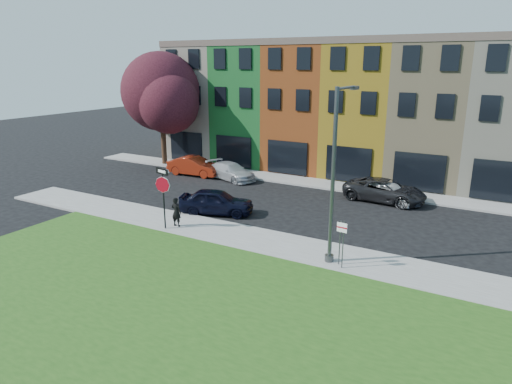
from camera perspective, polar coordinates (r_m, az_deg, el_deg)
The scene contains 15 objects.
ground at distance 20.77m, azimuth -3.27°, elevation -9.01°, with size 120.00×120.00×0.00m, color black.
sidewalk_near at distance 22.29m, azimuth 5.32°, elevation -7.09°, with size 40.00×3.00×0.12m, color gray.
sidewalk_far at distance 34.63m, azimuth 6.02°, elevation 1.31°, with size 40.00×2.40×0.12m, color gray.
rowhouse_block at distance 39.29m, azimuth 10.61°, elevation 10.18°, with size 30.00×10.12×10.00m.
stop_sign at distance 24.41m, azimuth -11.58°, elevation 0.75°, with size 1.02×0.32×3.33m.
man at distance 25.10m, azimuth -9.93°, elevation -2.47°, with size 0.61×0.41×1.61m, color black.
sedan_near at distance 27.23m, azimuth -4.99°, elevation -1.20°, with size 4.76×3.13×1.51m, color black.
parked_car_red at distance 36.79m, azimuth -7.65°, elevation 3.22°, with size 4.60×1.86×1.49m, color maroon.
parked_car_silver at distance 35.20m, azimuth -3.17°, elevation 2.61°, with size 4.82×3.05×1.30m, color #ADAEB2.
parked_car_dark at distance 30.75m, azimuth 15.79°, elevation 0.20°, with size 5.40×2.79×1.46m, color black.
parked_car_white at distance 30.61m, azimuth 16.27°, elevation -0.01°, with size 4.27×2.80×1.35m, color silver.
street_lamp at distance 19.95m, azimuth 9.83°, elevation 1.90°, with size 0.40×2.58×7.68m.
parking_sign_a at distance 20.29m, azimuth 10.45°, elevation -5.58°, with size 0.32×0.10×2.04m.
parking_sign_b at distance 19.94m, azimuth 10.84°, elevation -5.77°, with size 0.32×0.10×2.16m.
tree_purple at distance 40.36m, azimuth -11.60°, elevation 11.95°, with size 7.97×6.97×9.53m.
Camera 1 is at (10.30, -15.77, 8.75)m, focal length 32.00 mm.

